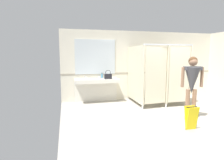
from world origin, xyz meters
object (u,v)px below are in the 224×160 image
at_px(person_standing, 192,80).
at_px(soap_dispenser, 102,76).
at_px(wet_floor_sign, 191,118).
at_px(paper_cup, 99,78).
at_px(handbag, 108,76).

relative_size(person_standing, soap_dispenser, 8.43).
bearing_deg(person_standing, wet_floor_sign, -125.47).
relative_size(person_standing, paper_cup, 17.30).
height_order(handbag, wet_floor_sign, handbag).
relative_size(handbag, wet_floor_sign, 0.58).
relative_size(paper_cup, wet_floor_sign, 0.18).
xyz_separation_m(person_standing, soap_dispenser, (-1.95, 2.56, -0.11)).
bearing_deg(paper_cup, handbag, -10.85).
xyz_separation_m(person_standing, paper_cup, (-2.09, 2.33, -0.15)).
height_order(person_standing, wet_floor_sign, person_standing).
bearing_deg(soap_dispenser, person_standing, -52.80).
distance_m(soap_dispenser, paper_cup, 0.27).
bearing_deg(soap_dispenser, wet_floor_sign, -64.37).
bearing_deg(wet_floor_sign, soap_dispenser, 115.63).
height_order(person_standing, handbag, person_standing).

